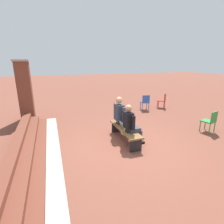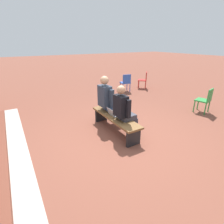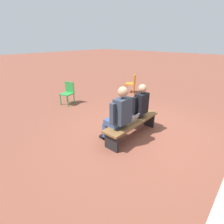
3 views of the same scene
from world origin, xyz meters
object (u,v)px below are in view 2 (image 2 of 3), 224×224
(person_adult, at_px, (108,100))
(plastic_chair_near_bench_right, at_px, (144,79))
(laptop, at_px, (114,114))
(plastic_chair_by_pillar, at_px, (126,82))
(plastic_chair_far_right, at_px, (206,99))
(bench, at_px, (115,119))
(person_student, at_px, (124,110))

(person_adult, relative_size, plastic_chair_near_bench_right, 1.69)
(laptop, height_order, plastic_chair_by_pillar, plastic_chair_by_pillar)
(plastic_chair_near_bench_right, distance_m, plastic_chair_far_right, 3.68)
(laptop, distance_m, plastic_chair_far_right, 3.34)
(plastic_chair_far_right, bearing_deg, plastic_chair_by_pillar, 11.19)
(plastic_chair_near_bench_right, bearing_deg, plastic_chair_far_right, 172.72)
(plastic_chair_near_bench_right, bearing_deg, bench, 130.71)
(laptop, bearing_deg, person_student, -167.85)
(person_student, distance_m, plastic_chair_far_right, 3.24)
(plastic_chair_by_pillar, bearing_deg, plastic_chair_near_bench_right, -87.15)
(laptop, relative_size, plastic_chair_near_bench_right, 0.38)
(bench, xyz_separation_m, person_student, (-0.31, -0.07, 0.36))
(person_student, xyz_separation_m, laptop, (0.37, 0.08, -0.21))
(bench, bearing_deg, plastic_chair_near_bench_right, -49.29)
(bench, bearing_deg, plastic_chair_far_right, -97.08)
(bench, bearing_deg, plastic_chair_by_pillar, -39.14)
(bench, height_order, plastic_chair_near_bench_right, plastic_chair_near_bench_right)
(person_student, xyz_separation_m, plastic_chair_near_bench_right, (3.55, -3.70, -0.23))
(laptop, bearing_deg, bench, -167.90)
(plastic_chair_far_right, bearing_deg, laptop, 81.99)
(bench, relative_size, plastic_chair_by_pillar, 2.14)
(plastic_chair_far_right, bearing_deg, plastic_chair_near_bench_right, -7.28)
(plastic_chair_by_pillar, xyz_separation_m, plastic_chair_far_right, (-3.59, -0.71, 0.00))
(bench, bearing_deg, person_adult, -8.60)
(person_student, height_order, plastic_chair_far_right, person_student)
(bench, xyz_separation_m, plastic_chair_by_pillar, (3.18, -2.59, 0.13))
(plastic_chair_far_right, bearing_deg, person_student, 88.21)
(person_student, relative_size, laptop, 4.15)
(person_student, relative_size, plastic_chair_far_right, 1.58)
(plastic_chair_near_bench_right, height_order, plastic_chair_by_pillar, same)
(bench, distance_m, laptop, 0.16)
(plastic_chair_far_right, bearing_deg, person_adult, 74.64)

